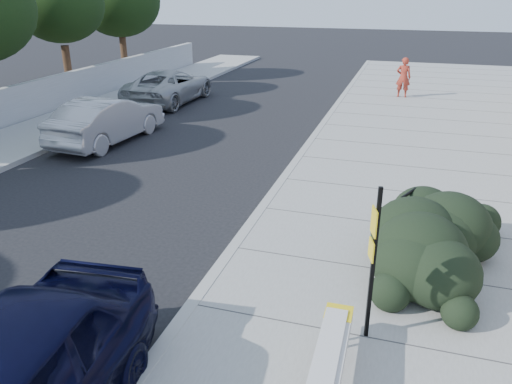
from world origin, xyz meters
TOP-DOWN VIEW (x-y plane):
  - ground at (0.00, 0.00)m, footprint 120.00×120.00m
  - curb_near at (0.00, 5.00)m, footprint 0.22×50.00m
  - curb_far at (-8.00, 5.00)m, footprint 0.22×50.00m
  - tree_far_e at (-12.50, 14.00)m, footprint 4.00×4.00m
  - tree_far_f at (-12.50, 19.00)m, footprint 4.40×4.40m
  - bench at (2.42, -1.04)m, footprint 0.41×1.90m
  - bike_rack at (3.22, 3.50)m, footprint 0.30×0.63m
  - sign_post at (2.78, 0.03)m, footprint 0.13×0.27m
  - hedge at (3.92, 2.50)m, footprint 3.26×4.20m
  - wagon_silver at (-6.65, 8.06)m, footprint 1.95×4.74m
  - suv_silver at (-7.50, 14.44)m, footprint 2.53×5.32m
  - pedestrian at (2.64, 17.99)m, footprint 0.67×0.45m

SIDE VIEW (x-z plane):
  - ground at x=0.00m, z-range 0.00..0.00m
  - curb_near at x=0.00m, z-range 0.00..0.17m
  - curb_far at x=-8.00m, z-range 0.00..0.17m
  - bench at x=2.42m, z-range 0.31..0.88m
  - suv_silver at x=-7.50m, z-range 0.00..1.47m
  - bike_rack at x=3.22m, z-range 0.25..1.24m
  - wagon_silver at x=-6.65m, z-range 0.00..1.53m
  - hedge at x=3.92m, z-range 0.15..1.56m
  - pedestrian at x=2.64m, z-range 0.15..1.96m
  - sign_post at x=2.78m, z-range 0.32..2.69m
  - tree_far_e at x=-12.50m, z-range 1.23..7.13m
  - tree_far_f at x=-12.50m, z-range 1.15..7.22m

